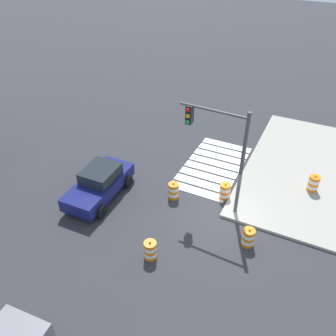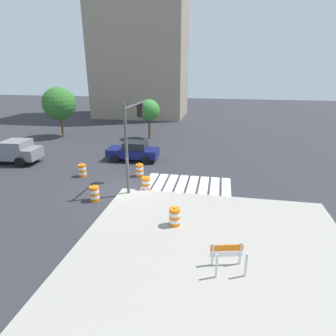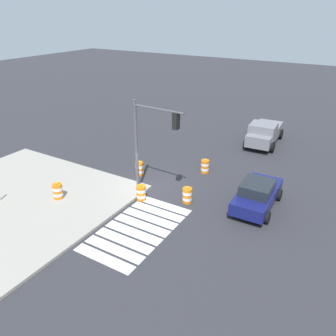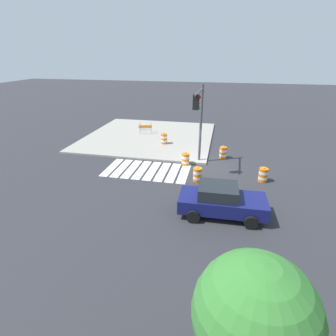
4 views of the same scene
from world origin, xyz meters
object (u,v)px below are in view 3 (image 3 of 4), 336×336
traffic_barrel_near_corner (140,168)px  traffic_barrel_on_sidewalk (58,191)px  traffic_barrel_median_far (205,166)px  traffic_barrel_crosswalk_end (141,193)px  sports_car (257,194)px  traffic_light_pole (152,133)px  traffic_barrel_median_near (187,195)px  pickup_truck (264,133)px

traffic_barrel_near_corner → traffic_barrel_on_sidewalk: size_ratio=1.00×
traffic_barrel_near_corner → traffic_barrel_median_far: 4.44m
traffic_barrel_near_corner → traffic_barrel_crosswalk_end: bearing=36.7°
sports_car → traffic_light_pole: (1.82, -5.76, 3.10)m
sports_car → traffic_barrel_near_corner: sports_car is taller
sports_car → traffic_barrel_median_near: sports_car is taller
traffic_barrel_median_near → traffic_light_pole: bearing=-82.9°
traffic_barrel_crosswalk_end → sports_car: bearing=114.0°
traffic_barrel_median_near → traffic_barrel_on_sidewalk: (3.68, -6.55, 0.15)m
traffic_barrel_crosswalk_end → traffic_light_pole: 3.57m
sports_car → traffic_light_pole: 6.79m
traffic_barrel_median_near → traffic_barrel_median_far: bearing=-168.7°
traffic_barrel_median_near → traffic_barrel_on_sidewalk: size_ratio=1.00×
sports_car → traffic_barrel_median_far: bearing=-120.1°
sports_car → traffic_barrel_on_sidewalk: bearing=-62.7°
traffic_barrel_median_far → traffic_barrel_median_near: bearing=11.3°
pickup_truck → traffic_barrel_median_far: 7.50m
pickup_truck → traffic_barrel_median_far: pickup_truck is taller
traffic_light_pole → traffic_barrel_near_corner: bearing=-128.4°
traffic_barrel_median_near → traffic_barrel_median_far: (-4.10, -0.82, 0.00)m
traffic_barrel_crosswalk_end → traffic_barrel_near_corner: bearing=-143.3°
pickup_truck → sports_car: bearing=14.6°
pickup_truck → traffic_barrel_near_corner: size_ratio=5.16×
traffic_barrel_crosswalk_end → traffic_barrel_median_near: 2.70m
sports_car → pickup_truck: (-9.80, -2.54, 0.16)m
traffic_barrel_median_far → traffic_barrel_on_sidewalk: (7.78, -5.73, 0.15)m
traffic_barrel_crosswalk_end → traffic_barrel_median_near: bearing=115.0°
traffic_light_pole → pickup_truck: bearing=164.5°
traffic_barrel_median_far → traffic_barrel_on_sidewalk: 9.66m
traffic_barrel_near_corner → traffic_barrel_crosswalk_end: size_ratio=1.00×
sports_car → traffic_barrel_median_far: (-2.55, -4.40, -0.36)m
pickup_truck → traffic_barrel_on_sidewalk: (15.03, -7.59, -0.37)m
traffic_barrel_near_corner → traffic_light_pole: 4.50m
traffic_light_pole → traffic_barrel_crosswalk_end: bearing=-17.2°
traffic_barrel_near_corner → traffic_barrel_median_far: (-2.58, 3.62, 0.00)m
pickup_truck → traffic_barrel_on_sidewalk: bearing=-26.8°
traffic_barrel_near_corner → traffic_barrel_median_near: 4.69m
traffic_barrel_median_far → traffic_barrel_near_corner: bearing=-54.5°
traffic_barrel_on_sidewalk → traffic_barrel_median_far: bearing=143.6°
sports_car → traffic_barrel_median_near: 3.92m
sports_car → traffic_barrel_on_sidewalk: sports_car is taller
traffic_barrel_crosswalk_end → traffic_barrel_median_near: (-1.14, 2.45, 0.00)m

